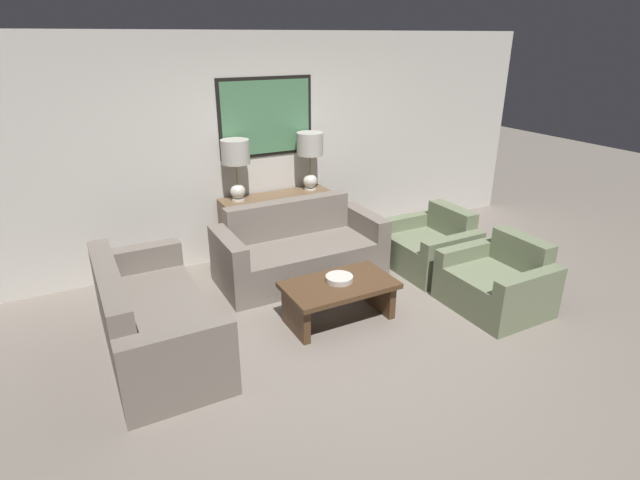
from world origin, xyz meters
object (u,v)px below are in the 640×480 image
(console_table, at_px, (277,226))
(couch_by_side, at_px, (152,321))
(table_lamp_left, at_px, (236,159))
(coffee_table, at_px, (339,293))
(couch_by_back_wall, at_px, (299,252))
(table_lamp_right, at_px, (310,150))
(armchair_near_camera, at_px, (497,284))
(decorative_bowl, at_px, (339,278))
(armchair_near_back_wall, at_px, (431,248))

(console_table, relative_size, couch_by_side, 0.73)
(table_lamp_left, height_order, coffee_table, table_lamp_left)
(table_lamp_left, distance_m, couch_by_back_wall, 1.29)
(couch_by_back_wall, bearing_deg, coffee_table, -94.79)
(table_lamp_left, xyz_separation_m, couch_by_side, (-1.30, -1.38, -1.01))
(table_lamp_right, relative_size, armchair_near_camera, 0.75)
(couch_by_side, bearing_deg, armchair_near_camera, -14.72)
(armchair_near_camera, bearing_deg, table_lamp_right, 113.99)
(couch_by_back_wall, xyz_separation_m, couch_by_side, (-1.78, -0.74, 0.00))
(couch_by_side, height_order, armchair_near_camera, couch_by_side)
(console_table, relative_size, table_lamp_right, 1.92)
(table_lamp_left, bearing_deg, couch_by_side, -133.34)
(decorative_bowl, bearing_deg, armchair_near_camera, -19.89)
(table_lamp_left, distance_m, armchair_near_back_wall, 2.50)
(couch_by_side, bearing_deg, couch_by_back_wall, 22.51)
(coffee_table, xyz_separation_m, decorative_bowl, (0.02, 0.04, 0.14))
(table_lamp_left, bearing_deg, coffee_table, -77.40)
(console_table, bearing_deg, decorative_bowl, -92.37)
(table_lamp_left, bearing_deg, armchair_near_back_wall, -31.59)
(decorative_bowl, bearing_deg, table_lamp_left, 103.50)
(console_table, height_order, armchair_near_back_wall, console_table)
(table_lamp_right, height_order, decorative_bowl, table_lamp_right)
(console_table, height_order, coffee_table, console_table)
(couch_by_back_wall, distance_m, armchair_near_back_wall, 1.57)
(console_table, distance_m, table_lamp_right, 1.01)
(table_lamp_left, xyz_separation_m, table_lamp_right, (0.95, 0.00, 0.00))
(couch_by_side, height_order, coffee_table, couch_by_side)
(armchair_near_camera, bearing_deg, couch_by_back_wall, 132.72)
(decorative_bowl, relative_size, armchair_near_back_wall, 0.28)
(table_lamp_right, bearing_deg, armchair_near_camera, -66.01)
(console_table, xyz_separation_m, armchair_near_camera, (1.47, -2.24, -0.14))
(console_table, xyz_separation_m, coffee_table, (-0.09, -1.71, -0.11))
(table_lamp_left, relative_size, armchair_near_camera, 0.75)
(console_table, relative_size, armchair_near_back_wall, 1.44)
(decorative_bowl, bearing_deg, console_table, 87.63)
(decorative_bowl, height_order, armchair_near_back_wall, armchair_near_back_wall)
(table_lamp_left, bearing_deg, decorative_bowl, -76.50)
(console_table, height_order, couch_by_side, couch_by_side)
(armchair_near_back_wall, bearing_deg, decorative_bowl, -162.46)
(coffee_table, xyz_separation_m, armchair_near_back_wall, (1.56, 0.52, -0.04))
(couch_by_back_wall, bearing_deg, couch_by_side, -157.49)
(table_lamp_left, distance_m, couch_by_side, 2.15)
(console_table, distance_m, couch_by_side, 2.25)
(coffee_table, bearing_deg, table_lamp_right, 71.84)
(console_table, distance_m, armchair_near_back_wall, 1.90)
(couch_by_back_wall, distance_m, decorative_bowl, 1.04)
(table_lamp_left, relative_size, coffee_table, 0.67)
(table_lamp_right, relative_size, coffee_table, 0.67)
(table_lamp_left, xyz_separation_m, coffee_table, (0.38, -1.71, -1.00))
(table_lamp_right, xyz_separation_m, coffee_table, (-0.56, -1.71, -1.00))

